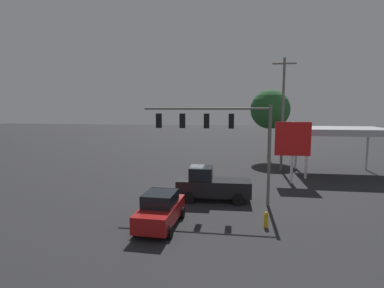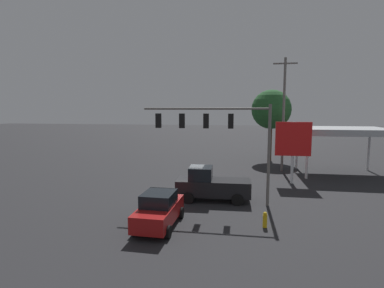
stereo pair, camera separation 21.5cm
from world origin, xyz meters
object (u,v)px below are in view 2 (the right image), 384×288
Objects in this scene: fire_hydrant at (265,220)px; price_sign at (293,141)px; sedan_waiting at (159,210)px; traffic_signal_assembly at (217,128)px; utility_pole at (284,112)px; pickup_parked at (211,185)px; street_tree at (271,109)px.

price_sign is at bearing -106.57° from fire_hydrant.
sedan_waiting is (8.91, 11.24, -2.81)m from price_sign.
traffic_signal_assembly is 1.93× the size of sedan_waiting.
traffic_signal_assembly is at bearing 63.49° from utility_pole.
traffic_signal_assembly is at bearing 120.72° from pickup_parked.
fire_hydrant is at bearing 127.70° from traffic_signal_assembly.
price_sign is (-6.13, -6.62, -1.42)m from traffic_signal_assembly.
street_tree is 23.16m from fire_hydrant.
sedan_waiting is at bearing 70.45° from street_tree.
fire_hydrant is at bearing 73.43° from price_sign.
traffic_signal_assembly reaches higher than fire_hydrant.
traffic_signal_assembly is 1.60× the size of price_sign.
sedan_waiting is (8.78, 16.64, -5.18)m from utility_pole.
pickup_parked is at bearing -52.98° from fire_hydrant.
traffic_signal_assembly is at bearing 47.22° from price_sign.
utility_pole reaches higher than price_sign.
sedan_waiting is at bearing 7.23° from fire_hydrant.
traffic_signal_assembly is at bearing -52.30° from fire_hydrant.
price_sign is 6.11× the size of fire_hydrant.
pickup_parked is 19.40m from street_tree.
utility_pole is at bearing -121.17° from pickup_parked.
price_sign is at bearing 91.38° from utility_pole.
utility_pole is at bearing 95.55° from street_tree.
utility_pole is 5.90m from price_sign.
traffic_signal_assembly reaches higher than sedan_waiting.
price_sign is 14.61m from sedan_waiting.
fire_hydrant is at bearing 83.90° from street_tree.
street_tree is at bearing 162.56° from sedan_waiting.
utility_pole reaches higher than pickup_parked.
traffic_signal_assembly reaches higher than price_sign.
sedan_waiting is at bearing 63.70° from pickup_parked.
price_sign is 9.25m from pickup_parked.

